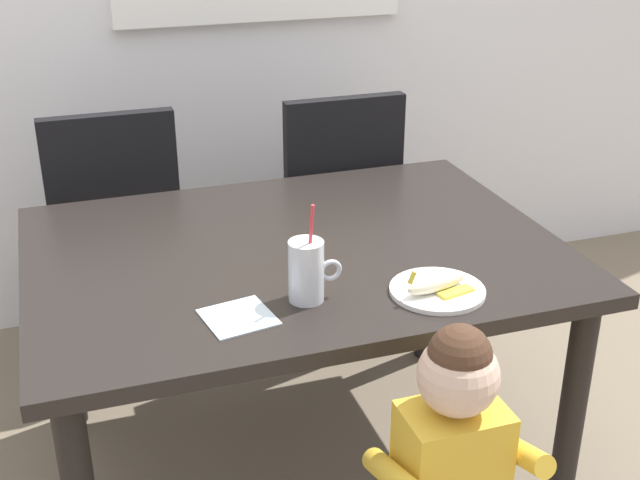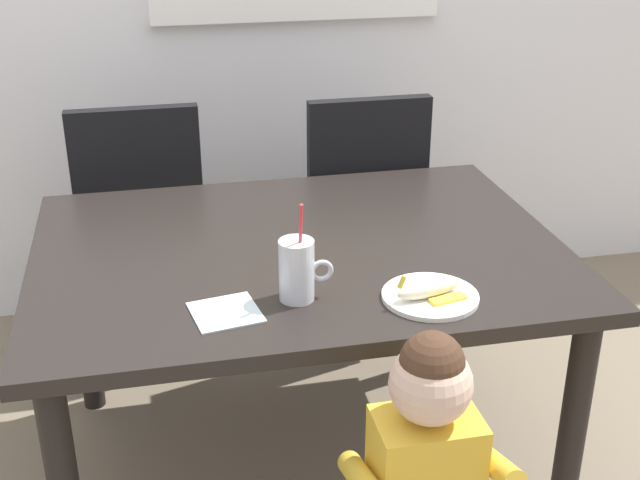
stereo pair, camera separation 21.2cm
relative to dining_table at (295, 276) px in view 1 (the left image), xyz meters
The scene contains 9 objects.
ground_plane 0.64m from the dining_table, ahead, with size 24.00×24.00×0.00m, color #7A6B56.
dining_table is the anchor object (origin of this frame).
dining_chair_left 0.86m from the dining_table, 118.99° to the left, with size 0.44×0.44×0.96m.
dining_chair_right 0.79m from the dining_table, 63.19° to the left, with size 0.44×0.44×0.96m.
toddler_standing 0.71m from the dining_table, 78.90° to the right, with size 0.33×0.24×0.84m.
milk_cup 0.33m from the dining_table, 101.47° to the right, with size 0.13×0.08×0.25m.
snack_plate 0.44m from the dining_table, 55.19° to the right, with size 0.23×0.23×0.01m, color white.
peeled_banana 0.45m from the dining_table, 56.44° to the right, with size 0.18×0.12×0.07m.
paper_napkin 0.41m from the dining_table, 125.80° to the right, with size 0.15×0.15×0.00m, color silver.
Camera 1 is at (-0.58, -1.93, 1.67)m, focal length 46.54 mm.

